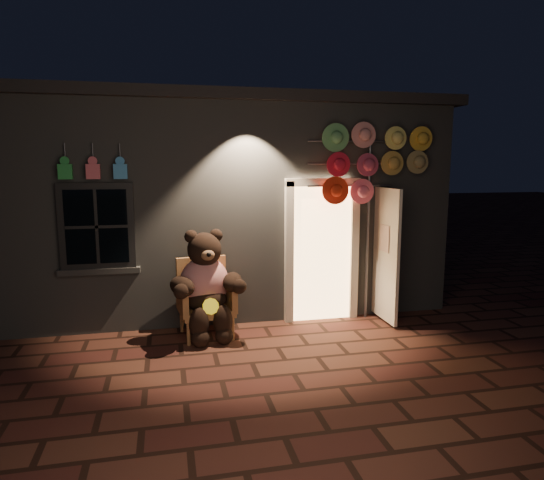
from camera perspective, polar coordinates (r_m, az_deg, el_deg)
name	(u,v)px	position (r m, az deg, el deg)	size (l,w,h in m)	color
ground	(252,363)	(6.10, -2.35, -14.25)	(60.00, 60.00, 0.00)	#532D1F
shop_building	(216,198)	(9.58, -6.61, 4.93)	(7.30, 5.95, 3.51)	slate
wicker_armchair	(205,297)	(6.95, -7.93, -6.68)	(0.82, 0.75, 1.08)	#AF7644
teddy_bear	(206,285)	(6.76, -7.78, -5.27)	(1.10, 0.90, 1.52)	red
hat_rack	(372,161)	(7.45, 11.73, 9.11)	(1.91, 0.22, 2.97)	#59595E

